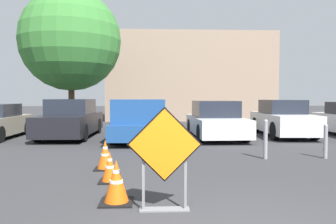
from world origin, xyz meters
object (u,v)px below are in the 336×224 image
(parked_car_second, at_px, (71,120))
(bollard_nearest, at_px, (266,138))
(traffic_cone_second, at_px, (110,167))
(parked_car_third, at_px, (215,121))
(traffic_cone_third, at_px, (105,155))
(pickup_truck, at_px, (142,122))
(bollard_second, at_px, (326,140))
(parked_car_fourth, at_px, (282,119))
(traffic_cone_nearest, at_px, (116,182))
(road_closed_sign, at_px, (165,153))

(parked_car_second, xyz_separation_m, bollard_nearest, (6.53, -5.21, -0.17))
(traffic_cone_second, relative_size, parked_car_second, 0.13)
(parked_car_third, bearing_deg, traffic_cone_second, 62.81)
(traffic_cone_third, xyz_separation_m, pickup_truck, (0.68, 5.22, 0.39))
(pickup_truck, bearing_deg, traffic_cone_third, 84.71)
(pickup_truck, height_order, bollard_second, pickup_truck)
(pickup_truck, xyz_separation_m, bollard_second, (5.20, -4.14, -0.22))
(parked_car_second, distance_m, pickup_truck, 3.21)
(parked_car_fourth, relative_size, bollard_second, 4.78)
(traffic_cone_third, bearing_deg, traffic_cone_second, -77.56)
(parked_car_second, distance_m, parked_car_third, 6.09)
(traffic_cone_third, bearing_deg, parked_car_fourth, 42.97)
(traffic_cone_second, bearing_deg, pickup_truck, 86.20)
(traffic_cone_nearest, bearing_deg, parked_car_third, 68.94)
(traffic_cone_second, xyz_separation_m, bollard_nearest, (3.94, 2.26, 0.28))
(parked_car_second, bearing_deg, road_closed_sign, 112.57)
(traffic_cone_third, xyz_separation_m, parked_car_fourth, (6.77, 6.31, 0.39))
(traffic_cone_second, xyz_separation_m, parked_car_second, (-2.60, 7.46, 0.44))
(bollard_nearest, bearing_deg, traffic_cone_nearest, -135.85)
(parked_car_third, relative_size, bollard_second, 4.90)
(traffic_cone_nearest, xyz_separation_m, traffic_cone_second, (-0.27, 1.30, -0.04))
(traffic_cone_nearest, xyz_separation_m, parked_car_fourth, (6.24, 8.78, 0.39))
(parked_car_third, relative_size, parked_car_fourth, 1.02)
(traffic_cone_nearest, xyz_separation_m, parked_car_third, (3.20, 8.31, 0.37))
(traffic_cone_third, relative_size, parked_car_second, 0.15)
(bollard_nearest, bearing_deg, road_closed_sign, -126.27)
(road_closed_sign, bearing_deg, bollard_nearest, 53.73)
(road_closed_sign, relative_size, traffic_cone_nearest, 2.23)
(road_closed_sign, relative_size, traffic_cone_second, 2.55)
(traffic_cone_third, distance_m, bollard_second, 5.98)
(pickup_truck, height_order, bollard_nearest, pickup_truck)
(traffic_cone_nearest, distance_m, bollard_second, 6.42)
(bollard_nearest, bearing_deg, parked_car_second, 141.45)
(traffic_cone_third, distance_m, parked_car_third, 6.94)
(road_closed_sign, height_order, traffic_cone_nearest, road_closed_sign)
(road_closed_sign, xyz_separation_m, parked_car_second, (-3.63, 9.17, -0.13))
(road_closed_sign, distance_m, parked_car_third, 9.05)
(road_closed_sign, xyz_separation_m, traffic_cone_nearest, (-0.76, 0.40, -0.53))
(parked_car_second, xyz_separation_m, parked_car_fourth, (9.11, 0.01, -0.01))
(parked_car_third, xyz_separation_m, parked_car_fourth, (3.04, 0.47, 0.03))
(parked_car_second, distance_m, bollard_nearest, 8.36)
(road_closed_sign, relative_size, parked_car_fourth, 0.34)
(road_closed_sign, bearing_deg, traffic_cone_nearest, 151.84)
(pickup_truck, distance_m, parked_car_fourth, 6.18)
(bollard_second, bearing_deg, parked_car_fourth, 80.32)
(parked_car_third, bearing_deg, parked_car_second, -5.13)
(parked_car_second, height_order, parked_car_third, parked_car_second)
(parked_car_third, bearing_deg, bollard_nearest, 94.77)
(road_closed_sign, height_order, traffic_cone_third, road_closed_sign)
(road_closed_sign, distance_m, traffic_cone_nearest, 1.01)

